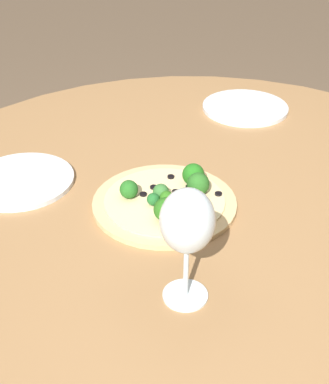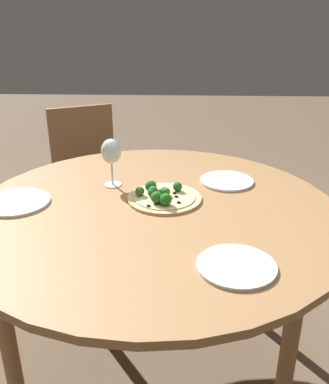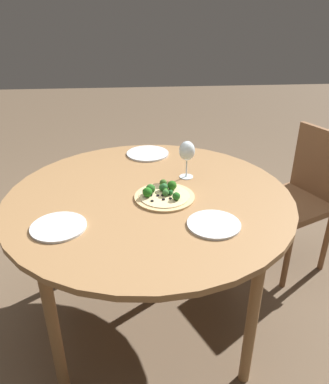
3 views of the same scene
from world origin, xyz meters
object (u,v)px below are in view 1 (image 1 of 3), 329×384
plate_far (245,107)px  plate_side (21,180)px  wine_glass (187,224)px  pizza (169,199)px

plate_far → plate_side: 0.62m
wine_glass → plate_side: 0.48m
pizza → wine_glass: size_ratio=1.44×
pizza → plate_far: bearing=117.0°
pizza → plate_side: bearing=-144.4°
pizza → plate_far: size_ratio=1.24×
plate_side → wine_glass: bearing=6.2°
plate_side → pizza: bearing=35.6°
pizza → plate_side: (-0.25, -0.18, -0.01)m
plate_far → plate_side: (-0.03, -0.62, 0.00)m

